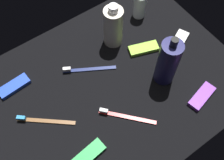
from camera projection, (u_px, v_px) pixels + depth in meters
ground_plane at (112, 85)px, 91.36cm from camera, size 84.00×64.00×1.20cm
lotion_bottle at (168, 62)px, 84.44cm from camera, size 6.62×6.62×20.34cm
bodywash_bottle at (113, 26)px, 92.64cm from camera, size 6.62×6.62×17.45cm
deodorant_stick at (140, 6)px, 101.33cm from camera, size 4.82×4.82×9.77cm
toothbrush_red at (124, 116)px, 84.78cm from camera, size 13.02×14.10×2.10cm
toothbrush_brown at (43, 120)px, 84.08cm from camera, size 14.65×12.38×2.10cm
toothbrush_navy at (86, 69)px, 93.01cm from camera, size 16.19×10.03×2.10cm
snack_bar_blue at (14, 86)px, 89.66cm from camera, size 10.66×4.75×1.50cm
snack_bar_white at (178, 42)px, 98.37cm from camera, size 11.12×8.00×1.50cm
snack_bar_purple at (202, 96)px, 87.88cm from camera, size 11.03×6.21×1.50cm
snack_bar_green at (88, 155)px, 78.82cm from camera, size 10.79×5.18×1.50cm
snack_bar_lime at (143, 49)px, 96.96cm from camera, size 11.14×7.20×1.50cm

